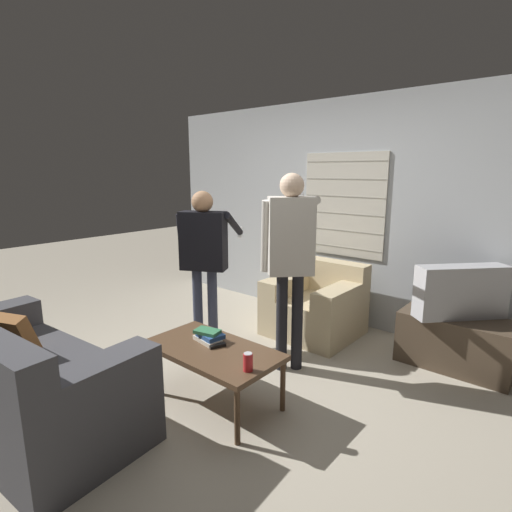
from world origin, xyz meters
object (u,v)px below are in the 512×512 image
Objects in this scene: couch_blue at (23,383)px; soda_can at (248,362)px; coffee_table at (212,353)px; spare_remote at (217,346)px; person_left_standing at (204,248)px; person_right_standing at (291,248)px; book_stack at (209,336)px; armchair_beige at (316,305)px; tv at (461,292)px.

soda_can is at bearing 34.67° from couch_blue.
couch_blue is at bearing -140.76° from soda_can.
coffee_table is 7.76× the size of spare_remote.
person_left_standing is 11.54× the size of spare_remote.
person_left_standing is at bearing 139.56° from person_right_standing.
book_stack is (-0.24, -0.75, -0.62)m from person_right_standing.
person_right_standing is at bearing 103.61° from spare_remote.
tv is at bearing -174.13° from armchair_beige.
armchair_beige is 7.17× the size of soda_can.
book_stack is (-1.38, -1.74, -0.23)m from tv.
person_right_standing is (-1.14, -0.99, 0.39)m from tv.
armchair_beige reaches higher than coffee_table.
person_left_standing is at bearing 89.09° from couch_blue.
person_right_standing reaches higher than person_left_standing.
spare_remote is at bearing 7.45° from tv.
couch_blue is 1.55m from soda_can.
armchair_beige is at bearing 107.59° from soda_can.
soda_can is at bearing -15.73° from book_stack.
person_right_standing reaches higher than book_stack.
armchair_beige is 1.38m from person_left_standing.
spare_remote is (0.02, 0.04, 0.05)m from coffee_table.
person_left_standing is 12.42× the size of soda_can.
coffee_table is at bearing 168.98° from soda_can.
person_left_standing is at bearing 163.56° from spare_remote.
couch_blue is 2.53× the size of tv.
couch_blue is 7.26× the size of book_stack.
couch_blue is 1.17× the size of person_left_standing.
spare_remote is at bearing -66.04° from person_left_standing.
armchair_beige is 0.86× the size of coffee_table.
book_stack is at bearing 90.44° from armchair_beige.
book_stack is at bearing 55.69° from couch_blue.
couch_blue is at bearing -119.74° from book_stack.
tv is 0.46× the size of person_left_standing.
book_stack is (-0.11, 0.07, 0.09)m from coffee_table.
person_left_standing is at bearing 147.99° from soda_can.
coffee_table is 4.19× the size of book_stack.
person_right_standing is at bearing -23.07° from person_left_standing.
tv is (2.03, 2.87, 0.38)m from couch_blue.
coffee_table is 1.46× the size of tv.
tv is 5.32× the size of spare_remote.
armchair_beige is at bearing 72.29° from couch_blue.
spare_remote is (0.13, -0.03, -0.03)m from book_stack.
person_right_standing is (1.00, 0.09, 0.11)m from person_left_standing.
person_left_standing reaches higher than couch_blue.
coffee_table is at bearing -68.15° from person_left_standing.
armchair_beige is 1.45m from tv.
person_left_standing reaches higher than soda_can.
soda_can is (0.44, -0.09, 0.10)m from coffee_table.
armchair_beige is 0.52× the size of person_right_standing.
person_left_standing is (-0.11, 1.79, 0.66)m from couch_blue.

